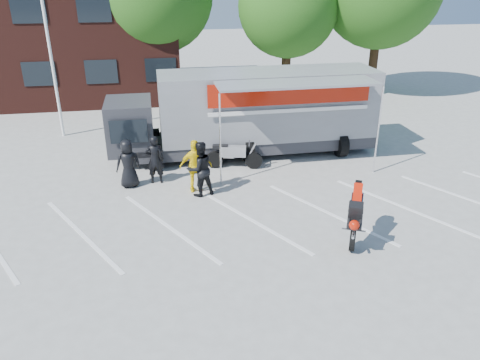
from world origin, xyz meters
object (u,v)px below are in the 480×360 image
object	(u,v)px
flagpole	(51,16)
parked_motorcycle	(234,168)
transporter_truck	(255,153)
spectator_hivis	(196,166)
spectator_leather_b	(155,160)
stunt_bike_rider	(352,239)
spectator_leather_a	(128,164)
spectator_leather_c	(200,169)
tree_mid	(288,7)

from	to	relation	value
flagpole	parked_motorcycle	world-z (taller)	flagpole
flagpole	transporter_truck	world-z (taller)	flagpole
flagpole	spectator_hivis	world-z (taller)	flagpole
parked_motorcycle	transporter_truck	bearing A→B (deg)	-23.80
spectator_leather_b	stunt_bike_rider	bearing A→B (deg)	142.02
spectator_leather_a	spectator_leather_c	xyz separation A→B (m)	(2.30, -1.06, 0.08)
transporter_truck	spectator_leather_a	distance (m)	5.47
tree_mid	spectator_hivis	size ratio (longest dim) A/B	4.30
spectator_leather_c	transporter_truck	bearing A→B (deg)	-145.49
transporter_truck	spectator_leather_c	world-z (taller)	spectator_leather_c
transporter_truck	parked_motorcycle	distance (m)	1.81
stunt_bike_rider	spectator_leather_a	bearing A→B (deg)	168.30
spectator_leather_c	spectator_hivis	distance (m)	0.30
parked_motorcycle	spectator_leather_c	size ratio (longest dim) A/B	1.16
flagpole	spectator_leather_a	distance (m)	7.89
flagpole	spectator_leather_a	bearing A→B (deg)	-64.46
spectator_leather_b	spectator_leather_c	size ratio (longest dim) A/B	0.93
spectator_leather_a	spectator_leather_b	size ratio (longest dim) A/B	0.98
spectator_leather_c	spectator_leather_a	bearing A→B (deg)	-44.17
tree_mid	stunt_bike_rider	bearing A→B (deg)	-98.28
transporter_truck	spectator_leather_b	world-z (taller)	spectator_leather_b
flagpole	spectator_leather_b	world-z (taller)	flagpole
flagpole	spectator_leather_a	size ratio (longest dim) A/B	4.81
spectator_leather_a	spectator_hivis	xyz separation A→B (m)	(2.19, -0.77, 0.06)
spectator_leather_b	spectator_hivis	distance (m)	1.61
transporter_truck	spectator_leather_b	distance (m)	4.62
flagpole	spectator_leather_c	xyz separation A→B (m)	(5.17, -7.07, -4.14)
spectator_leather_c	spectator_hivis	bearing A→B (deg)	-88.94
spectator_leather_a	spectator_leather_c	distance (m)	2.53
spectator_leather_a	spectator_leather_b	distance (m)	0.90
parked_motorcycle	spectator_leather_a	xyz separation A→B (m)	(-3.74, -0.98, 0.83)
tree_mid	transporter_truck	distance (m)	10.52
tree_mid	spectator_leather_c	size ratio (longest dim) A/B	4.21
flagpole	transporter_truck	size ratio (longest dim) A/B	0.78
spectator_leather_b	tree_mid	bearing A→B (deg)	-120.50
tree_mid	parked_motorcycle	bearing A→B (deg)	-114.76
parked_motorcycle	spectator_leather_c	distance (m)	2.66
spectator_leather_a	spectator_leather_c	bearing A→B (deg)	143.70
spectator_hivis	spectator_leather_a	bearing A→B (deg)	-16.07
spectator_leather_a	spectator_leather_b	bearing A→B (deg)	179.12
parked_motorcycle	spectator_leather_a	world-z (taller)	spectator_leather_a
tree_mid	spectator_leather_a	bearing A→B (deg)	-127.23
spectator_hivis	spectator_leather_b	bearing A→B (deg)	-32.40
flagpole	spectator_leather_b	xyz separation A→B (m)	(3.76, -5.85, -4.20)
transporter_truck	parked_motorcycle	xyz separation A→B (m)	(-1.08, -1.45, 0.00)
parked_motorcycle	spectator_leather_b	bearing A→B (deg)	118.90
flagpole	transporter_truck	xyz separation A→B (m)	(7.70, -3.59, -5.05)
spectator_leather_a	spectator_leather_b	world-z (taller)	spectator_leather_b
stunt_bike_rider	flagpole	bearing A→B (deg)	155.35
stunt_bike_rider	spectator_hivis	bearing A→B (deg)	161.02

